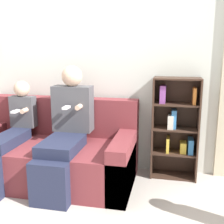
{
  "coord_description": "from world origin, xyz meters",
  "views": [
    {
      "loc": [
        1.07,
        -2.14,
        1.38
      ],
      "look_at": [
        0.49,
        0.61,
        0.76
      ],
      "focal_mm": 45.0,
      "sensor_mm": 36.0,
      "label": 1
    }
  ],
  "objects_px": {
    "couch": "(53,154)",
    "adult_seated": "(66,126)",
    "child_seated": "(10,134)",
    "bookshelf": "(175,127)"
  },
  "relations": [
    {
      "from": "child_seated",
      "to": "bookshelf",
      "type": "bearing_deg",
      "value": 16.38
    },
    {
      "from": "couch",
      "to": "bookshelf",
      "type": "xyz_separation_m",
      "value": [
        1.29,
        0.35,
        0.29
      ]
    },
    {
      "from": "couch",
      "to": "adult_seated",
      "type": "distance_m",
      "value": 0.41
    },
    {
      "from": "couch",
      "to": "child_seated",
      "type": "xyz_separation_m",
      "value": [
        -0.41,
        -0.15,
        0.25
      ]
    },
    {
      "from": "couch",
      "to": "bookshelf",
      "type": "relative_size",
      "value": 1.6
    },
    {
      "from": "couch",
      "to": "child_seated",
      "type": "relative_size",
      "value": 1.68
    },
    {
      "from": "child_seated",
      "to": "bookshelf",
      "type": "distance_m",
      "value": 1.77
    },
    {
      "from": "child_seated",
      "to": "bookshelf",
      "type": "xyz_separation_m",
      "value": [
        1.7,
        0.5,
        0.04
      ]
    },
    {
      "from": "couch",
      "to": "adult_seated",
      "type": "xyz_separation_m",
      "value": [
        0.2,
        -0.1,
        0.35
      ]
    },
    {
      "from": "child_seated",
      "to": "bookshelf",
      "type": "relative_size",
      "value": 0.95
    }
  ]
}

